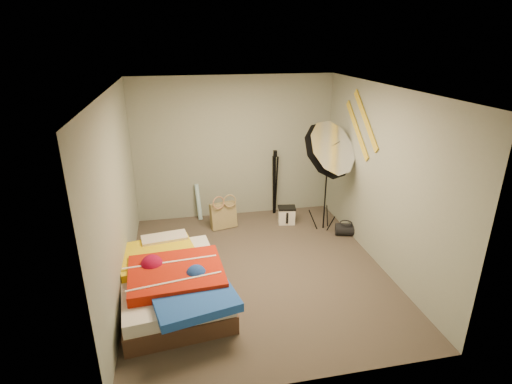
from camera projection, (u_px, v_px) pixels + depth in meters
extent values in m
plane|color=#4F423A|center=(258.00, 270.00, 5.64)|extent=(4.00, 4.00, 0.00)
plane|color=silver|center=(258.00, 89.00, 4.73)|extent=(4.00, 4.00, 0.00)
plane|color=gray|center=(235.00, 148.00, 7.01)|extent=(3.50, 0.00, 3.50)
plane|color=gray|center=(306.00, 269.00, 3.36)|extent=(3.50, 0.00, 3.50)
plane|color=gray|center=(117.00, 198.00, 4.86)|extent=(0.00, 4.00, 4.00)
plane|color=gray|center=(381.00, 179.00, 5.51)|extent=(0.00, 4.00, 4.00)
cube|color=tan|center=(223.00, 215.00, 6.83)|extent=(0.48, 0.29, 0.46)
cylinder|color=#68B9D2|center=(198.00, 202.00, 7.13)|extent=(0.13, 0.20, 0.65)
cube|color=silver|center=(287.00, 216.00, 7.02)|extent=(0.31, 0.25, 0.28)
cylinder|color=black|center=(345.00, 229.00, 6.61)|extent=(0.37, 0.29, 0.20)
cube|color=gold|center=(366.00, 120.00, 5.80)|extent=(0.02, 0.91, 0.78)
cube|color=gold|center=(357.00, 130.00, 6.10)|extent=(0.02, 0.91, 0.78)
cube|color=#4D3123|center=(173.00, 291.00, 4.98)|extent=(1.41, 1.87, 0.23)
cube|color=silver|center=(172.00, 278.00, 4.91)|extent=(1.37, 1.83, 0.16)
cube|color=yellow|center=(157.00, 256.00, 5.18)|extent=(1.10, 1.00, 0.12)
cube|color=#B71C0A|center=(176.00, 274.00, 4.76)|extent=(1.15, 0.99, 0.14)
cube|color=blue|center=(195.00, 299.00, 4.34)|extent=(1.00, 0.87, 0.10)
cube|color=#D99FAE|center=(165.00, 240.00, 5.51)|extent=(0.65, 0.37, 0.12)
cylinder|color=black|center=(326.00, 187.00, 6.61)|extent=(0.03, 0.03, 1.52)
cube|color=black|center=(329.00, 145.00, 6.36)|extent=(0.07, 0.07, 0.09)
cone|color=white|center=(327.00, 151.00, 6.19)|extent=(0.97, 1.04, 1.11)
cylinder|color=black|center=(275.00, 185.00, 7.28)|extent=(0.04, 0.04, 1.09)
cube|color=black|center=(275.00, 154.00, 7.06)|extent=(0.07, 0.07, 0.11)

